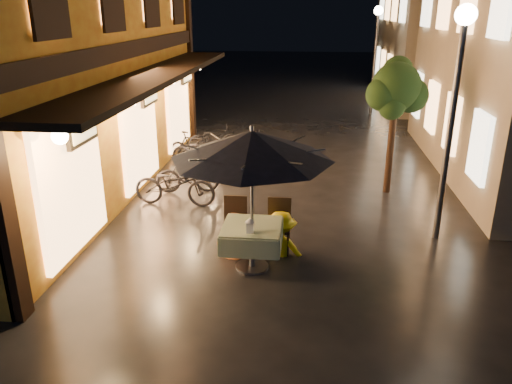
# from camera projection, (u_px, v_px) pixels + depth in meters

# --- Properties ---
(ground) EXTENTS (90.00, 90.00, 0.00)m
(ground) POSITION_uv_depth(u_px,v_px,m) (272.00, 282.00, 8.05)
(ground) COLOR black
(ground) RESTS_ON ground
(west_building) EXTENTS (5.90, 11.40, 7.40)m
(west_building) POSITION_uv_depth(u_px,v_px,m) (32.00, 29.00, 11.08)
(west_building) COLOR #C36D1F
(west_building) RESTS_ON ground
(east_building_far) EXTENTS (7.30, 10.30, 7.30)m
(east_building_far) POSITION_uv_depth(u_px,v_px,m) (468.00, 19.00, 22.78)
(east_building_far) COLOR tan
(east_building_far) RESTS_ON ground
(street_tree) EXTENTS (1.43, 1.20, 3.15)m
(street_tree) POSITION_uv_depth(u_px,v_px,m) (397.00, 90.00, 11.17)
(street_tree) COLOR black
(street_tree) RESTS_ON ground
(streetlamp_near) EXTENTS (0.36, 0.36, 4.23)m
(streetlamp_near) POSITION_uv_depth(u_px,v_px,m) (456.00, 84.00, 8.59)
(streetlamp_near) COLOR #59595E
(streetlamp_near) RESTS_ON ground
(streetlamp_far) EXTENTS (0.36, 0.36, 4.23)m
(streetlamp_far) POSITION_uv_depth(u_px,v_px,m) (376.00, 41.00, 19.78)
(streetlamp_far) COLOR #59595E
(streetlamp_far) RESTS_ON ground
(cafe_table) EXTENTS (0.99, 0.99, 0.78)m
(cafe_table) POSITION_uv_depth(u_px,v_px,m) (252.00, 236.00, 8.30)
(cafe_table) COLOR #59595E
(cafe_table) RESTS_ON ground
(patio_umbrella) EXTENTS (2.61, 2.61, 2.46)m
(patio_umbrella) POSITION_uv_depth(u_px,v_px,m) (252.00, 145.00, 7.75)
(patio_umbrella) COLOR #59595E
(patio_umbrella) RESTS_ON ground
(cafe_chair_left) EXTENTS (0.42, 0.42, 0.97)m
(cafe_chair_left) POSITION_uv_depth(u_px,v_px,m) (235.00, 220.00, 9.04)
(cafe_chair_left) COLOR black
(cafe_chair_left) RESTS_ON ground
(cafe_chair_right) EXTENTS (0.42, 0.42, 0.97)m
(cafe_chair_right) POSITION_uv_depth(u_px,v_px,m) (279.00, 222.00, 8.96)
(cafe_chair_right) COLOR black
(cafe_chair_right) RESTS_ON ground
(table_lantern) EXTENTS (0.16, 0.16, 0.25)m
(table_lantern) POSITION_uv_depth(u_px,v_px,m) (250.00, 224.00, 7.93)
(table_lantern) COLOR white
(table_lantern) RESTS_ON cafe_table
(person_orange) EXTENTS (0.88, 0.78, 1.51)m
(person_orange) POSITION_uv_depth(u_px,v_px,m) (234.00, 214.00, 8.75)
(person_orange) COLOR #BD5824
(person_orange) RESTS_ON ground
(person_yellow) EXTENTS (1.02, 0.62, 1.54)m
(person_yellow) POSITION_uv_depth(u_px,v_px,m) (281.00, 213.00, 8.74)
(person_yellow) COLOR yellow
(person_yellow) RESTS_ON ground
(bicycle_0) EXTENTS (1.85, 0.72, 0.96)m
(bicycle_0) POSITION_uv_depth(u_px,v_px,m) (175.00, 185.00, 11.03)
(bicycle_0) COLOR black
(bicycle_0) RESTS_ON ground
(bicycle_1) EXTENTS (1.55, 0.71, 0.90)m
(bicycle_1) POSITION_uv_depth(u_px,v_px,m) (188.00, 174.00, 11.79)
(bicycle_1) COLOR black
(bicycle_1) RESTS_ON ground
(bicycle_2) EXTENTS (1.85, 0.87, 0.94)m
(bicycle_2) POSITION_uv_depth(u_px,v_px,m) (203.00, 152.00, 13.55)
(bicycle_2) COLOR black
(bicycle_2) RESTS_ON ground
(bicycle_3) EXTENTS (1.55, 0.84, 0.90)m
(bicycle_3) POSITION_uv_depth(u_px,v_px,m) (193.00, 148.00, 14.07)
(bicycle_3) COLOR black
(bicycle_3) RESTS_ON ground
(bicycle_4) EXTENTS (1.59, 0.84, 0.79)m
(bicycle_4) POSITION_uv_depth(u_px,v_px,m) (214.00, 138.00, 15.30)
(bicycle_4) COLOR black
(bicycle_4) RESTS_ON ground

